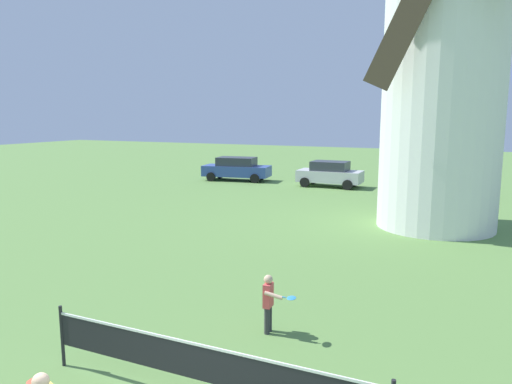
{
  "coord_description": "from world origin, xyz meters",
  "views": [
    {
      "loc": [
        3.37,
        -3.99,
        4.36
      ],
      "look_at": [
        -0.16,
        3.73,
        2.99
      ],
      "focal_mm": 33.64,
      "sensor_mm": 36.0,
      "label": 1
    }
  ],
  "objects_px": {
    "tennis_net": "(200,363)",
    "parked_car_silver": "(330,174)",
    "windmill": "(445,50)",
    "stray_ball": "(89,327)",
    "parked_car_blue": "(237,168)",
    "player_far": "(269,300)",
    "parked_car_black": "(434,179)"
  },
  "relations": [
    {
      "from": "parked_car_blue",
      "to": "parked_car_silver",
      "type": "distance_m",
      "value": 6.45
    },
    {
      "from": "windmill",
      "to": "parked_car_silver",
      "type": "bearing_deg",
      "value": 127.7
    },
    {
      "from": "parked_car_blue",
      "to": "parked_car_black",
      "type": "relative_size",
      "value": 1.03
    },
    {
      "from": "parked_car_blue",
      "to": "parked_car_black",
      "type": "bearing_deg",
      "value": -1.54
    },
    {
      "from": "windmill",
      "to": "parked_car_silver",
      "type": "distance_m",
      "value": 12.46
    },
    {
      "from": "player_far",
      "to": "parked_car_black",
      "type": "distance_m",
      "value": 19.74
    },
    {
      "from": "tennis_net",
      "to": "parked_car_black",
      "type": "height_order",
      "value": "parked_car_black"
    },
    {
      "from": "parked_car_black",
      "to": "parked_car_silver",
      "type": "bearing_deg",
      "value": 178.05
    },
    {
      "from": "windmill",
      "to": "player_far",
      "type": "xyz_separation_m",
      "value": [
        -2.29,
        -11.2,
        -6.03
      ]
    },
    {
      "from": "windmill",
      "to": "stray_ball",
      "type": "relative_size",
      "value": 79.03
    },
    {
      "from": "windmill",
      "to": "parked_car_blue",
      "type": "relative_size",
      "value": 3.11
    },
    {
      "from": "player_far",
      "to": "parked_car_black",
      "type": "bearing_deg",
      "value": 85.46
    },
    {
      "from": "tennis_net",
      "to": "parked_car_silver",
      "type": "distance_m",
      "value": 22.99
    },
    {
      "from": "windmill",
      "to": "stray_ball",
      "type": "height_order",
      "value": "windmill"
    },
    {
      "from": "parked_car_silver",
      "to": "player_far",
      "type": "bearing_deg",
      "value": -77.48
    },
    {
      "from": "parked_car_black",
      "to": "tennis_net",
      "type": "bearing_deg",
      "value": -93.95
    },
    {
      "from": "stray_ball",
      "to": "parked_car_silver",
      "type": "height_order",
      "value": "parked_car_silver"
    },
    {
      "from": "parked_car_blue",
      "to": "tennis_net",
      "type": "bearing_deg",
      "value": -64.39
    },
    {
      "from": "parked_car_silver",
      "to": "parked_car_black",
      "type": "relative_size",
      "value": 0.86
    },
    {
      "from": "parked_car_black",
      "to": "parked_car_blue",
      "type": "bearing_deg",
      "value": 178.46
    },
    {
      "from": "parked_car_blue",
      "to": "player_far",
      "type": "bearing_deg",
      "value": -61.51
    },
    {
      "from": "tennis_net",
      "to": "parked_car_blue",
      "type": "xyz_separation_m",
      "value": [
        -10.88,
        22.69,
        0.12
      ]
    },
    {
      "from": "tennis_net",
      "to": "player_far",
      "type": "xyz_separation_m",
      "value": [
        -0.02,
        2.68,
        -0.0
      ]
    },
    {
      "from": "player_far",
      "to": "parked_car_blue",
      "type": "bearing_deg",
      "value": 118.49
    },
    {
      "from": "stray_ball",
      "to": "parked_car_blue",
      "type": "bearing_deg",
      "value": 109.23
    },
    {
      "from": "tennis_net",
      "to": "windmill",
      "type": "bearing_deg",
      "value": 80.71
    },
    {
      "from": "parked_car_silver",
      "to": "parked_car_black",
      "type": "xyz_separation_m",
      "value": [
        5.98,
        -0.2,
        0.0
      ]
    },
    {
      "from": "windmill",
      "to": "stray_ball",
      "type": "distance_m",
      "value": 15.38
    },
    {
      "from": "windmill",
      "to": "stray_ball",
      "type": "xyz_separation_m",
      "value": [
        -5.66,
        -12.67,
        -6.63
      ]
    },
    {
      "from": "player_far",
      "to": "stray_ball",
      "type": "relative_size",
      "value": 6.63
    },
    {
      "from": "stray_ball",
      "to": "parked_car_black",
      "type": "relative_size",
      "value": 0.04
    },
    {
      "from": "windmill",
      "to": "tennis_net",
      "type": "distance_m",
      "value": 15.31
    }
  ]
}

